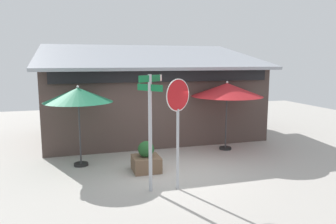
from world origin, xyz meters
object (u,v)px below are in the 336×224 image
at_px(stop_sign, 178,112).
at_px(sidewalk_planter, 146,160).
at_px(patio_umbrella_forest_green_left, 78,96).
at_px(patio_umbrella_crimson_center, 227,90).
at_px(street_sign_post, 150,122).

distance_m(stop_sign, sidewalk_planter, 2.31).
bearing_deg(patio_umbrella_forest_green_left, stop_sign, -48.61).
relative_size(patio_umbrella_forest_green_left, patio_umbrella_crimson_center, 0.97).
xyz_separation_m(stop_sign, patio_umbrella_crimson_center, (2.88, 3.08, 0.22)).
relative_size(stop_sign, sidewalk_planter, 3.10).
relative_size(patio_umbrella_forest_green_left, sidewalk_planter, 2.76).
bearing_deg(patio_umbrella_crimson_center, street_sign_post, -139.84).
bearing_deg(patio_umbrella_crimson_center, stop_sign, -133.08).
distance_m(street_sign_post, stop_sign, 0.73).
height_order(street_sign_post, patio_umbrella_crimson_center, street_sign_post).
height_order(street_sign_post, sidewalk_planter, street_sign_post).
height_order(street_sign_post, stop_sign, street_sign_post).
height_order(stop_sign, patio_umbrella_forest_green_left, stop_sign).
height_order(patio_umbrella_forest_green_left, sidewalk_planter, patio_umbrella_forest_green_left).
xyz_separation_m(street_sign_post, sidewalk_planter, (0.22, 1.50, -1.43)).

